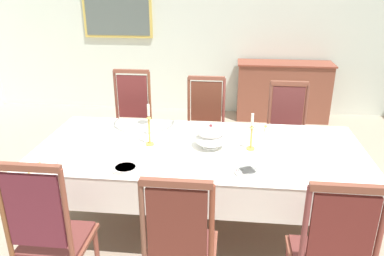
# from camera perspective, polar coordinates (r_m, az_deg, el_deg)

# --- Properties ---
(ground) EXTENTS (7.62, 6.24, 0.04)m
(ground) POSITION_cam_1_polar(r_m,az_deg,el_deg) (3.65, 1.19, -13.67)
(ground) COLOR tan
(back_wall) EXTENTS (7.62, 0.08, 3.12)m
(back_wall) POSITION_cam_1_polar(r_m,az_deg,el_deg) (6.16, 4.02, 16.63)
(back_wall) COLOR silver
(back_wall) RESTS_ON ground
(dining_table) EXTENTS (2.71, 1.20, 0.77)m
(dining_table) POSITION_cam_1_polar(r_m,az_deg,el_deg) (3.20, 1.14, -4.08)
(dining_table) COLOR brown
(dining_table) RESTS_ON ground
(tablecloth) EXTENTS (2.73, 1.22, 0.29)m
(tablecloth) POSITION_cam_1_polar(r_m,az_deg,el_deg) (3.20, 1.14, -3.88)
(tablecloth) COLOR white
(tablecloth) RESTS_ON dining_table
(chair_south_a) EXTENTS (0.44, 0.42, 1.14)m
(chair_south_a) POSITION_cam_1_polar(r_m,az_deg,el_deg) (2.64, -20.67, -14.78)
(chair_south_a) COLOR brown
(chair_south_a) RESTS_ON ground
(chair_north_a) EXTENTS (0.44, 0.42, 1.16)m
(chair_north_a) POSITION_cam_1_polar(r_m,az_deg,el_deg) (4.31, -9.15, 0.93)
(chair_north_a) COLOR brown
(chair_north_a) RESTS_ON ground
(chair_south_b) EXTENTS (0.44, 0.42, 1.09)m
(chair_south_b) POSITION_cam_1_polar(r_m,az_deg,el_deg) (2.43, -1.76, -17.28)
(chair_south_b) COLOR brown
(chair_south_b) RESTS_ON ground
(chair_north_b) EXTENTS (0.44, 0.42, 1.10)m
(chair_north_b) POSITION_cam_1_polar(r_m,az_deg,el_deg) (4.18, 1.99, 0.26)
(chair_north_b) COLOR brown
(chair_north_b) RESTS_ON ground
(chair_south_c) EXTENTS (0.44, 0.42, 1.12)m
(chair_south_c) POSITION_cam_1_polar(r_m,az_deg,el_deg) (2.48, 20.12, -17.56)
(chair_south_c) COLOR brown
(chair_south_c) RESTS_ON ground
(chair_north_c) EXTENTS (0.44, 0.42, 1.07)m
(chair_north_c) POSITION_cam_1_polar(r_m,az_deg,el_deg) (4.22, 14.15, -0.35)
(chair_north_c) COLOR brown
(chair_north_c) RESTS_ON ground
(soup_tureen) EXTENTS (0.26, 0.26, 0.21)m
(soup_tureen) POSITION_cam_1_polar(r_m,az_deg,el_deg) (3.13, 2.82, -1.27)
(soup_tureen) COLOR white
(soup_tureen) RESTS_ON tablecloth
(candlestick_west) EXTENTS (0.07, 0.07, 0.36)m
(candlestick_west) POSITION_cam_1_polar(r_m,az_deg,el_deg) (3.18, -6.47, -0.13)
(candlestick_west) COLOR gold
(candlestick_west) RESTS_ON tablecloth
(candlestick_east) EXTENTS (0.07, 0.07, 0.31)m
(candlestick_east) POSITION_cam_1_polar(r_m,az_deg,el_deg) (3.12, 8.95, -1.15)
(candlestick_east) COLOR gold
(candlestick_east) RESTS_ON tablecloth
(bowl_near_left) EXTENTS (0.15, 0.15, 0.03)m
(bowl_near_left) POSITION_cam_1_polar(r_m,az_deg,el_deg) (3.62, 9.35, 0.25)
(bowl_near_left) COLOR white
(bowl_near_left) RESTS_ON tablecloth
(bowl_near_right) EXTENTS (0.14, 0.14, 0.03)m
(bowl_near_right) POSITION_cam_1_polar(r_m,az_deg,el_deg) (3.03, -20.83, -5.28)
(bowl_near_right) COLOR white
(bowl_near_right) RESTS_ON tablecloth
(bowl_far_left) EXTENTS (0.17, 0.17, 0.03)m
(bowl_far_left) POSITION_cam_1_polar(r_m,az_deg,el_deg) (2.77, 8.32, -6.53)
(bowl_far_left) COLOR white
(bowl_far_left) RESTS_ON tablecloth
(bowl_far_right) EXTENTS (0.18, 0.18, 0.04)m
(bowl_far_right) POSITION_cam_1_polar(r_m,az_deg,el_deg) (2.82, -10.00, -6.08)
(bowl_far_right) COLOR white
(bowl_far_right) RESTS_ON tablecloth
(spoon_primary) EXTENTS (0.05, 0.18, 0.01)m
(spoon_primary) POSITION_cam_1_polar(r_m,az_deg,el_deg) (3.65, 11.03, 0.17)
(spoon_primary) COLOR gold
(spoon_primary) RESTS_ON tablecloth
(spoon_secondary) EXTENTS (0.03, 0.18, 0.01)m
(spoon_secondary) POSITION_cam_1_polar(r_m,az_deg,el_deg) (3.10, -22.26, -5.15)
(spoon_secondary) COLOR gold
(spoon_secondary) RESTS_ON tablecloth
(sideboard) EXTENTS (1.44, 0.48, 0.90)m
(sideboard) POSITION_cam_1_polar(r_m,az_deg,el_deg) (6.09, 13.54, 5.44)
(sideboard) COLOR brown
(sideboard) RESTS_ON ground
(framed_painting) EXTENTS (1.11, 0.05, 0.98)m
(framed_painting) POSITION_cam_1_polar(r_m,az_deg,el_deg) (6.36, -11.28, 17.63)
(framed_painting) COLOR #D1B251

